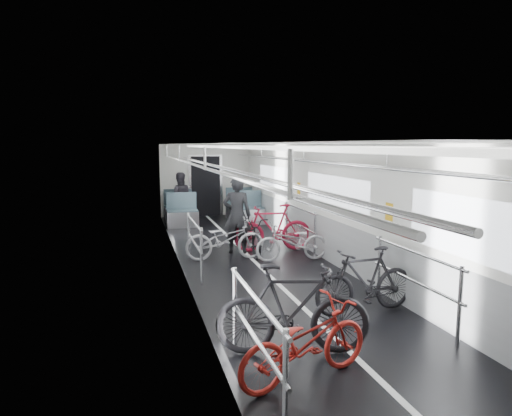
{
  "coord_description": "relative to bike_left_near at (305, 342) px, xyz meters",
  "views": [
    {
      "loc": [
        -2.36,
        -8.22,
        2.38
      ],
      "look_at": [
        0.0,
        0.49,
        1.13
      ],
      "focal_mm": 32.0,
      "sensor_mm": 36.0,
      "label": 1
    }
  ],
  "objects": [
    {
      "name": "car_shell",
      "position": [
        0.74,
        5.92,
        0.71
      ],
      "size": [
        3.02,
        14.01,
        2.41
      ],
      "color": "black",
      "rests_on": "ground"
    },
    {
      "name": "bike_left_near",
      "position": [
        0.0,
        0.0,
        0.0
      ],
      "size": [
        1.66,
        0.98,
        0.83
      ],
      "primitive_type": "imported",
      "rotation": [
        0.0,
        0.0,
        1.87
      ],
      "color": "maroon",
      "rests_on": "floor"
    },
    {
      "name": "bike_left_mid",
      "position": [
        0.09,
        0.6,
        0.12
      ],
      "size": [
        1.84,
        0.91,
        1.06
      ],
      "primitive_type": "imported",
      "rotation": [
        0.0,
        0.0,
        1.33
      ],
      "color": "black",
      "rests_on": "floor"
    },
    {
      "name": "bike_left_far",
      "position": [
        0.19,
        5.07,
        0.02
      ],
      "size": [
        1.68,
        0.66,
        0.87
      ],
      "primitive_type": "imported",
      "rotation": [
        0.0,
        0.0,
        1.52
      ],
      "color": "#A5A4A9",
      "rests_on": "floor"
    },
    {
      "name": "bike_right_near",
      "position": [
        1.52,
        1.56,
        0.06
      ],
      "size": [
        1.62,
        0.57,
        0.95
      ],
      "primitive_type": "imported",
      "rotation": [
        0.0,
        0.0,
        -1.49
      ],
      "color": "black",
      "rests_on": "floor"
    },
    {
      "name": "bike_right_mid",
      "position": [
        1.51,
        4.6,
        -0.01
      ],
      "size": [
        1.55,
        0.59,
        0.81
      ],
      "primitive_type": "imported",
      "rotation": [
        0.0,
        0.0,
        -1.6
      ],
      "color": "#A8A7AC",
      "rests_on": "floor"
    },
    {
      "name": "bike_right_far",
      "position": [
        1.38,
        5.54,
        0.12
      ],
      "size": [
        1.81,
        0.65,
        1.07
      ],
      "primitive_type": "imported",
      "rotation": [
        0.0,
        0.0,
        -1.65
      ],
      "color": "maroon",
      "rests_on": "floor"
    },
    {
      "name": "bike_aisle",
      "position": [
        0.83,
        5.47,
        0.0
      ],
      "size": [
        0.62,
        1.6,
        0.83
      ],
      "primitive_type": "imported",
      "rotation": [
        0.0,
        0.0,
        0.04
      ],
      "color": "black",
      "rests_on": "floor"
    },
    {
      "name": "person_standing",
      "position": [
        0.56,
        5.57,
        0.44
      ],
      "size": [
        0.72,
        0.59,
        1.7
      ],
      "primitive_type": "imported",
      "rotation": [
        0.0,
        0.0,
        2.8
      ],
      "color": "black",
      "rests_on": "floor"
    },
    {
      "name": "person_seated",
      "position": [
        -0.22,
        10.14,
        0.36
      ],
      "size": [
        0.79,
        0.63,
        1.54
      ],
      "primitive_type": "imported",
      "rotation": [
        0.0,
        0.0,
        3.07
      ],
      "color": "#2B2830",
      "rests_on": "floor"
    }
  ]
}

